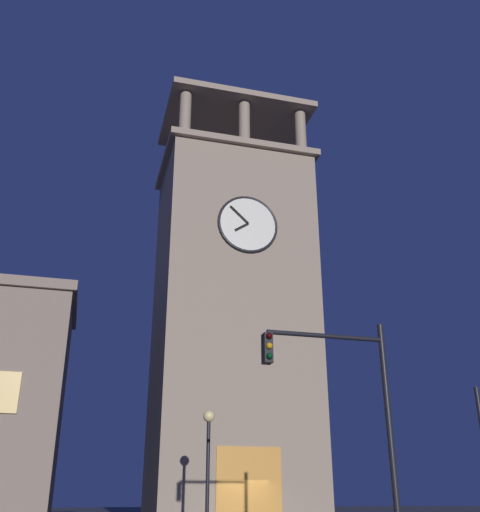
{
  "coord_description": "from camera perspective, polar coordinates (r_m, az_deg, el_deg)",
  "views": [
    {
      "loc": [
        7.84,
        27.25,
        1.73
      ],
      "look_at": [
        -0.7,
        -4.32,
        15.28
      ],
      "focal_mm": 41.01,
      "sensor_mm": 36.0,
      "label": 1
    }
  ],
  "objects": [
    {
      "name": "traffic_signal_mid",
      "position": [
        15.18,
        10.67,
        -13.72
      ],
      "size": [
        3.34,
        0.41,
        5.97
      ],
      "color": "black",
      "rests_on": "ground_plane"
    },
    {
      "name": "street_lamp",
      "position": [
        22.95,
        -3.12,
        -18.33
      ],
      "size": [
        0.44,
        0.44,
        4.81
      ],
      "color": "black",
      "rests_on": "ground_plane"
    },
    {
      "name": "clocktower",
      "position": [
        33.91,
        -0.7,
        -6.42
      ],
      "size": [
        9.17,
        6.99,
        27.3
      ],
      "color": "gray",
      "rests_on": "ground_plane"
    }
  ]
}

